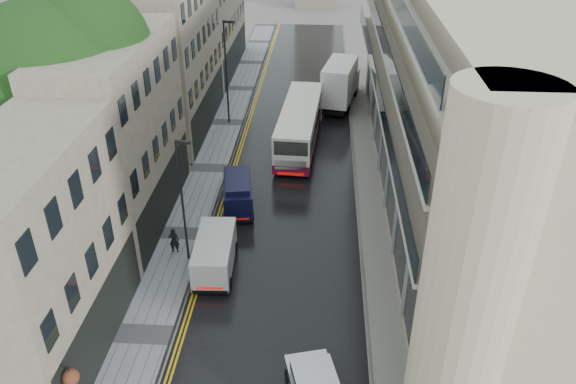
% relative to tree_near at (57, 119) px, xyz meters
% --- Properties ---
extents(road, '(9.00, 85.00, 0.02)m').
position_rel_tree_near_xyz_m(road, '(12.50, 7.50, -6.94)').
color(road, black).
rests_on(road, ground).
extents(left_sidewalk, '(2.70, 85.00, 0.12)m').
position_rel_tree_near_xyz_m(left_sidewalk, '(6.65, 7.50, -6.89)').
color(left_sidewalk, gray).
rests_on(left_sidewalk, ground).
extents(right_sidewalk, '(1.80, 85.00, 0.12)m').
position_rel_tree_near_xyz_m(right_sidewalk, '(17.90, 7.50, -6.89)').
color(right_sidewalk, slate).
rests_on(right_sidewalk, ground).
extents(old_shop_row, '(4.50, 56.00, 12.00)m').
position_rel_tree_near_xyz_m(old_shop_row, '(3.05, 10.00, -0.95)').
color(old_shop_row, gray).
rests_on(old_shop_row, ground).
extents(modern_block, '(8.00, 40.00, 14.00)m').
position_rel_tree_near_xyz_m(modern_block, '(22.80, 6.00, 0.05)').
color(modern_block, '#C8B695').
rests_on(modern_block, ground).
extents(tree_near, '(10.56, 10.56, 13.89)m').
position_rel_tree_near_xyz_m(tree_near, '(0.00, 0.00, 0.00)').
color(tree_near, black).
rests_on(tree_near, ground).
extents(tree_far, '(9.24, 9.24, 12.46)m').
position_rel_tree_near_xyz_m(tree_far, '(0.30, 13.00, -0.72)').
color(tree_far, black).
rests_on(tree_far, ground).
extents(cream_bus, '(3.31, 11.60, 3.13)m').
position_rel_tree_near_xyz_m(cream_bus, '(11.49, 8.90, -5.36)').
color(cream_bus, white).
rests_on(cream_bus, road).
extents(white_lorry, '(3.82, 8.14, 4.11)m').
position_rel_tree_near_xyz_m(white_lorry, '(14.77, 19.15, -4.87)').
color(white_lorry, white).
rests_on(white_lorry, road).
extents(white_van, '(2.13, 4.57, 2.03)m').
position_rel_tree_near_xyz_m(white_van, '(8.27, -5.58, -5.91)').
color(white_van, silver).
rests_on(white_van, road).
extents(navy_van, '(2.41, 4.60, 2.23)m').
position_rel_tree_near_xyz_m(navy_van, '(8.86, 0.88, -5.81)').
color(navy_van, black).
rests_on(navy_van, road).
extents(pedestrian, '(0.59, 0.40, 1.57)m').
position_rel_tree_near_xyz_m(pedestrian, '(6.54, -2.67, -6.04)').
color(pedestrian, black).
rests_on(pedestrian, left_sidewalk).
extents(lamp_post_near, '(0.83, 0.30, 7.21)m').
position_rel_tree_near_xyz_m(lamp_post_near, '(7.42, -3.20, -3.22)').
color(lamp_post_near, black).
rests_on(lamp_post_near, left_sidewalk).
extents(lamp_post_far, '(0.97, 0.40, 8.45)m').
position_rel_tree_near_xyz_m(lamp_post_far, '(6.72, 15.87, -2.60)').
color(lamp_post_far, black).
rests_on(lamp_post_far, left_sidewalk).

